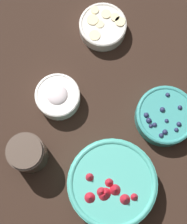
% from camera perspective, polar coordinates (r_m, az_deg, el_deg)
% --- Properties ---
extents(ground_plane, '(4.00, 4.00, 0.00)m').
position_cam_1_polar(ground_plane, '(1.06, 0.29, -1.34)').
color(ground_plane, black).
extents(bowl_strawberries, '(0.23, 0.23, 0.09)m').
position_cam_1_polar(bowl_strawberries, '(0.99, 2.81, -10.93)').
color(bowl_strawberries, '#47AD9E').
rests_on(bowl_strawberries, ground_plane).
extents(bowl_blueberries, '(0.16, 0.16, 0.06)m').
position_cam_1_polar(bowl_blueberries, '(1.05, 10.87, -0.60)').
color(bowl_blueberries, teal).
rests_on(bowl_blueberries, ground_plane).
extents(bowl_bananas, '(0.14, 0.14, 0.05)m').
position_cam_1_polar(bowl_bananas, '(1.12, 1.42, 12.91)').
color(bowl_bananas, silver).
rests_on(bowl_bananas, ground_plane).
extents(bowl_cream, '(0.12, 0.12, 0.06)m').
position_cam_1_polar(bowl_cream, '(1.05, -5.46, 2.36)').
color(bowl_cream, white).
rests_on(bowl_cream, ground_plane).
extents(jar_chocolate, '(0.10, 0.10, 0.10)m').
position_cam_1_polar(jar_chocolate, '(1.01, -9.98, -6.26)').
color(jar_chocolate, '#4C3D33').
rests_on(jar_chocolate, ground_plane).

